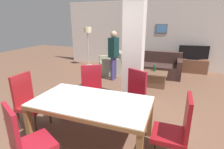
# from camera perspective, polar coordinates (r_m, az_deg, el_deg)

# --- Properties ---
(ground_plane) EXTENTS (18.00, 18.00, 0.00)m
(ground_plane) POSITION_cam_1_polar(r_m,az_deg,el_deg) (3.17, -6.26, -20.54)
(ground_plane) COLOR brown
(back_wall) EXTENTS (7.20, 0.09, 2.70)m
(back_wall) POSITION_cam_1_polar(r_m,az_deg,el_deg) (7.53, 11.56, 12.62)
(back_wall) COLOR silver
(back_wall) RESTS_ON ground_plane
(divider_pillar) EXTENTS (0.45, 0.37, 2.70)m
(divider_pillar) POSITION_cam_1_polar(r_m,az_deg,el_deg) (4.07, 7.09, 8.93)
(divider_pillar) COLOR silver
(divider_pillar) RESTS_ON ground_plane
(dining_table) EXTENTS (1.84, 1.01, 0.74)m
(dining_table) POSITION_cam_1_polar(r_m,az_deg,el_deg) (2.84, -6.67, -10.90)
(dining_table) COLOR brown
(dining_table) RESTS_ON ground_plane
(dining_chair_head_right) EXTENTS (0.46, 0.46, 1.02)m
(dining_chair_head_right) POSITION_cam_1_polar(r_m,az_deg,el_deg) (2.63, 20.26, -16.22)
(dining_chair_head_right) COLOR maroon
(dining_chair_head_right) RESTS_ON ground_plane
(dining_chair_head_left) EXTENTS (0.46, 0.46, 1.02)m
(dining_chair_head_left) POSITION_cam_1_polar(r_m,az_deg,el_deg) (3.59, -25.55, -7.48)
(dining_chair_head_left) COLOR maroon
(dining_chair_head_left) RESTS_ON ground_plane
(dining_chair_far_left) EXTENTS (0.62, 0.62, 1.02)m
(dining_chair_far_left) POSITION_cam_1_polar(r_m,az_deg,el_deg) (3.79, -6.61, -4.52)
(dining_chair_far_left) COLOR maroon
(dining_chair_far_left) RESTS_ON ground_plane
(dining_chair_near_left) EXTENTS (0.62, 0.62, 1.02)m
(dining_chair_near_left) POSITION_cam_1_polar(r_m,az_deg,el_deg) (2.52, -26.32, -18.72)
(dining_chair_near_left) COLOR maroon
(dining_chair_near_left) RESTS_ON ground_plane
(dining_chair_far_right) EXTENTS (0.62, 0.62, 1.02)m
(dining_chair_far_right) POSITION_cam_1_polar(r_m,az_deg,el_deg) (3.48, 6.78, -6.57)
(dining_chair_far_right) COLOR maroon
(dining_chair_far_right) RESTS_ON ground_plane
(sofa) EXTENTS (1.83, 0.88, 0.83)m
(sofa) POSITION_cam_1_polar(r_m,az_deg,el_deg) (6.53, 13.66, 2.27)
(sofa) COLOR #3E2925
(sofa) RESTS_ON ground_plane
(armchair) EXTENTS (1.15, 1.14, 0.79)m
(armchair) POSITION_cam_1_polar(r_m,az_deg,el_deg) (6.61, 0.29, 2.90)
(armchair) COLOR gray
(armchair) RESTS_ON ground_plane
(coffee_table) EXTENTS (0.73, 0.58, 0.42)m
(coffee_table) POSITION_cam_1_polar(r_m,az_deg,el_deg) (5.48, 13.66, -1.41)
(coffee_table) COLOR brown
(coffee_table) RESTS_ON ground_plane
(bottle) EXTENTS (0.08, 0.08, 0.22)m
(bottle) POSITION_cam_1_polar(r_m,az_deg,el_deg) (5.55, 13.71, 1.98)
(bottle) COLOR #194C23
(bottle) RESTS_ON coffee_table
(tv_stand) EXTENTS (1.09, 0.40, 0.51)m
(tv_stand) POSITION_cam_1_polar(r_m,az_deg,el_deg) (7.37, 24.57, 2.61)
(tv_stand) COLOR brown
(tv_stand) RESTS_ON ground_plane
(tv_screen) EXTENTS (1.05, 0.25, 0.52)m
(tv_screen) POSITION_cam_1_polar(r_m,az_deg,el_deg) (7.27, 25.07, 6.46)
(tv_screen) COLOR black
(tv_screen) RESTS_ON tv_stand
(floor_lamp) EXTENTS (0.32, 0.32, 1.65)m
(floor_lamp) POSITION_cam_1_polar(r_m,az_deg,el_deg) (7.61, -7.95, 13.12)
(floor_lamp) COLOR #B7B7BC
(floor_lamp) RESTS_ON ground_plane
(standing_person) EXTENTS (0.26, 0.40, 1.61)m
(standing_person) POSITION_cam_1_polar(r_m,az_deg,el_deg) (5.73, 0.52, 7.23)
(standing_person) COLOR #403872
(standing_person) RESTS_ON ground_plane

